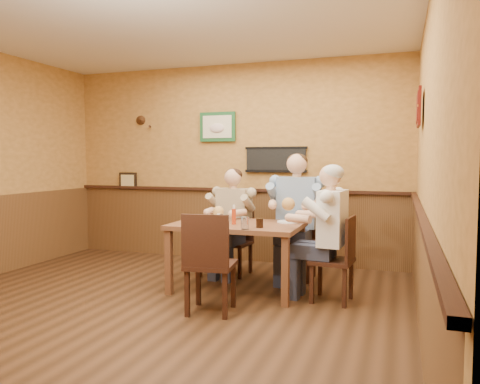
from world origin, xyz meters
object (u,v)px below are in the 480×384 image
at_px(chair_back_left, 234,242).
at_px(diner_blue_polo, 297,223).
at_px(diner_white_elder, 332,241).
at_px(cola_tumbler, 260,223).
at_px(water_glass_left, 207,220).
at_px(diner_tan_shirt, 234,227).
at_px(water_glass_mid, 245,223).
at_px(dining_table, 237,232).
at_px(hot_sauce_bottle, 234,216).
at_px(chair_right_end, 332,259).
at_px(salt_shaker, 218,218).
at_px(chair_near_side, 211,262).
at_px(chair_back_right, 297,240).
at_px(pepper_shaker, 221,219).

bearing_deg(chair_back_left, diner_blue_polo, 10.49).
relative_size(chair_back_left, diner_white_elder, 0.67).
bearing_deg(diner_white_elder, cola_tumbler, -70.55).
height_order(chair_back_left, water_glass_left, water_glass_left).
xyz_separation_m(diner_tan_shirt, diner_blue_polo, (0.79, 0.05, 0.08)).
bearing_deg(diner_blue_polo, water_glass_mid, -105.37).
bearing_deg(dining_table, hot_sauce_bottle, -95.09).
distance_m(dining_table, chair_right_end, 1.07).
relative_size(cola_tumbler, salt_shaker, 1.06).
bearing_deg(diner_blue_polo, diner_white_elder, -55.47).
distance_m(chair_right_end, chair_near_side, 1.26).
relative_size(chair_back_right, diner_blue_polo, 0.70).
xyz_separation_m(salt_shaker, pepper_shaker, (0.06, -0.07, 0.00)).
bearing_deg(water_glass_mid, salt_shaker, 137.05).
xyz_separation_m(chair_near_side, diner_white_elder, (1.04, 0.71, 0.15)).
relative_size(chair_near_side, water_glass_left, 8.73).
height_order(chair_back_right, water_glass_left, chair_back_right).
bearing_deg(chair_back_left, pepper_shaker, -75.15).
relative_size(diner_blue_polo, pepper_shaker, 14.34).
relative_size(diner_tan_shirt, salt_shaker, 13.11).
xyz_separation_m(diner_white_elder, hot_sauce_bottle, (-1.06, -0.02, 0.22)).
xyz_separation_m(diner_white_elder, cola_tumbler, (-0.72, -0.18, 0.17)).
xyz_separation_m(chair_right_end, water_glass_mid, (-0.83, -0.32, 0.37)).
bearing_deg(chair_back_right, water_glass_left, -130.92).
height_order(diner_tan_shirt, pepper_shaker, diner_tan_shirt).
bearing_deg(diner_blue_polo, salt_shaker, -138.59).
height_order(diner_white_elder, water_glass_mid, diner_white_elder).
height_order(dining_table, hot_sauce_bottle, hot_sauce_bottle).
bearing_deg(salt_shaker, chair_back_left, 93.50).
bearing_deg(salt_shaker, diner_blue_polo, 41.53).
bearing_deg(chair_back_left, water_glass_mid, -57.84).
height_order(chair_back_left, chair_right_end, chair_right_end).
bearing_deg(diner_blue_polo, water_glass_left, -130.92).
xyz_separation_m(water_glass_left, cola_tumbler, (0.60, -0.03, -0.01)).
xyz_separation_m(diner_blue_polo, diner_white_elder, (0.53, -0.77, -0.05)).
height_order(chair_back_right, diner_white_elder, diner_white_elder).
bearing_deg(cola_tumbler, chair_back_left, 123.97).
height_order(chair_back_left, chair_back_right, chair_back_right).
bearing_deg(dining_table, chair_near_side, -89.45).
bearing_deg(cola_tumbler, water_glass_left, 176.77).
distance_m(chair_back_left, salt_shaker, 0.72).
distance_m(chair_right_end, cola_tumbler, 0.82).
height_order(water_glass_mid, hot_sauce_bottle, hot_sauce_bottle).
height_order(chair_right_end, water_glass_mid, chair_right_end).
bearing_deg(chair_right_end, water_glass_left, -78.28).
distance_m(water_glass_left, salt_shaker, 0.25).
height_order(chair_near_side, diner_blue_polo, diner_blue_polo).
height_order(chair_near_side, diner_white_elder, diner_white_elder).
relative_size(water_glass_mid, pepper_shaker, 1.32).
relative_size(chair_right_end, water_glass_mid, 6.99).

